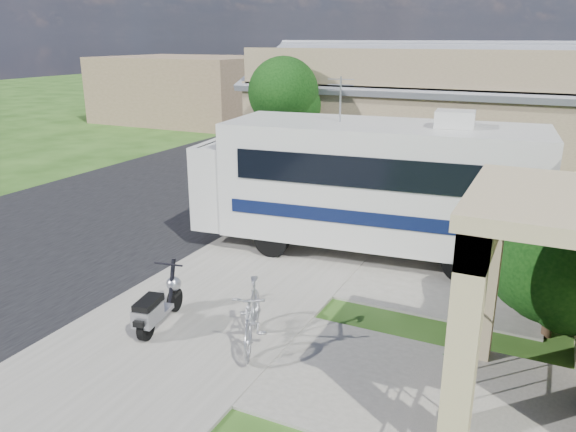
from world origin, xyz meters
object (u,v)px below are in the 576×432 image
at_px(motorhome, 368,182).
at_px(pickup_truck, 285,144).
at_px(garden_hose, 450,365).
at_px(bicycle, 252,318).
at_px(van, 330,119).
at_px(shrub, 563,256).
at_px(scooter, 157,307).

relative_size(motorhome, pickup_truck, 1.52).
bearing_deg(garden_hose, pickup_truck, 125.52).
relative_size(bicycle, van, 0.29).
bearing_deg(shrub, motorhome, 149.80).
bearing_deg(van, motorhome, -62.32).
xyz_separation_m(shrub, garden_hose, (-1.43, -1.91, -1.47)).
distance_m(scooter, bicycle, 1.87).
bearing_deg(van, bicycle, -68.74).
bearing_deg(scooter, van, 92.85).
xyz_separation_m(motorhome, shrub, (4.35, -2.53, -0.27)).
relative_size(bicycle, garden_hose, 5.17).
height_order(scooter, van, van).
distance_m(shrub, van, 21.55).
height_order(scooter, bicycle, scooter).
relative_size(shrub, bicycle, 1.62).
xyz_separation_m(motorhome, van, (-7.17, 15.66, -0.89)).
height_order(motorhome, garden_hose, motorhome).
distance_m(shrub, scooter, 7.22).
xyz_separation_m(motorhome, bicycle, (-0.31, -5.23, -1.25)).
height_order(motorhome, bicycle, motorhome).
bearing_deg(pickup_truck, van, -81.00).
xyz_separation_m(motorhome, scooter, (-2.16, -5.47, -1.33)).
bearing_deg(scooter, shrub, 13.75).
relative_size(motorhome, scooter, 5.21).
distance_m(shrub, pickup_truck, 15.62).
height_order(shrub, garden_hose, shrub).
distance_m(van, garden_hose, 22.52).
bearing_deg(shrub, scooter, -155.76).
xyz_separation_m(van, garden_hose, (10.09, -20.11, -0.84)).
height_order(shrub, van, shrub).
bearing_deg(bicycle, scooter, 165.36).
relative_size(shrub, van, 0.48).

